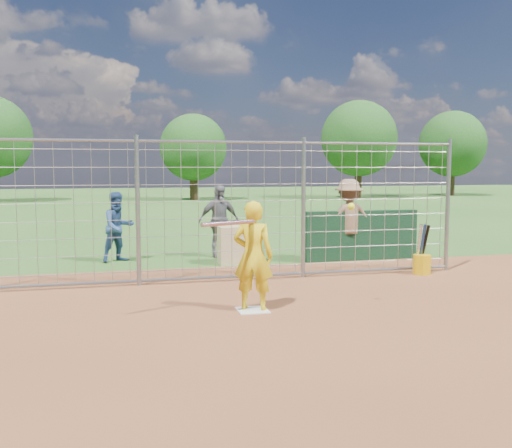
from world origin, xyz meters
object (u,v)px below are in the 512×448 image
object	(u,v)px
batter	(253,256)
bystander_c	(349,220)
bucket_with_bats	(422,262)
equipment_bin	(237,245)
bystander_a	(118,227)
bystander_b	(219,221)

from	to	relation	value
batter	bystander_c	world-z (taller)	bystander_c
batter	bucket_with_bats	world-z (taller)	batter
equipment_bin	bucket_with_bats	xyz separation A→B (m)	(3.18, -2.10, -0.15)
batter	bystander_a	world-z (taller)	batter
equipment_bin	bucket_with_bats	size ratio (longest dim) A/B	0.82
bystander_a	bystander_c	bearing A→B (deg)	-39.04
bystander_a	bucket_with_bats	bearing A→B (deg)	-54.63
equipment_bin	bucket_with_bats	distance (m)	3.81
batter	bucket_with_bats	bearing A→B (deg)	-128.69
bystander_b	equipment_bin	distance (m)	1.08
bystander_a	equipment_bin	world-z (taller)	bystander_a
bystander_b	equipment_bin	bearing A→B (deg)	-89.11
bystander_b	equipment_bin	size ratio (longest dim) A/B	2.08
bystander_c	batter	bearing A→B (deg)	51.31
batter	equipment_bin	world-z (taller)	batter
bystander_a	bystander_b	world-z (taller)	bystander_b
bystander_b	bucket_with_bats	world-z (taller)	bystander_b
batter	bystander_b	bearing A→B (deg)	-70.03
bystander_b	bucket_with_bats	xyz separation A→B (m)	(3.40, -3.07, -0.59)
bystander_a	bucket_with_bats	size ratio (longest dim) A/B	1.57
bystander_a	bystander_b	bearing A→B (deg)	-23.77
batter	bystander_b	xyz separation A→B (m)	(0.41, 4.98, 0.04)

